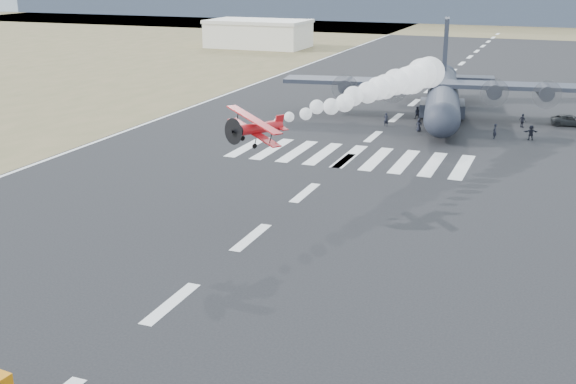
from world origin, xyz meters
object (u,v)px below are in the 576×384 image
Objects in this scene: aerobatic_biplane at (256,128)px; crew_h at (418,113)px; crew_a at (495,131)px; crew_d at (522,121)px; crew_c at (439,124)px; support_vehicle at (571,120)px; crew_e at (419,125)px; hangar_left at (258,33)px; crew_f at (531,132)px; crew_b at (448,117)px; transport_aircraft at (443,93)px; crew_g at (386,119)px.

crew_h is (3.78, 44.80, -6.85)m from aerobatic_biplane.
crew_a is 8.03m from crew_d.
crew_d is 1.01× the size of crew_h.
crew_a is at bearing -39.06° from crew_h.
crew_c reaches higher than crew_d.
support_vehicle is 3.01× the size of crew_e.
crew_d is 13.42m from crew_h.
hangar_left is 13.35× the size of crew_c.
crew_h is (-1.65, 7.29, 0.05)m from crew_e.
crew_f reaches higher than crew_d.
aerobatic_biplane is at bearing 41.88° from crew_f.
crew_c is at bearing -60.56° from crew_h.
aerobatic_biplane reaches higher than support_vehicle.
crew_b is (-14.87, -4.84, 0.23)m from support_vehicle.
transport_aircraft is 23.75× the size of crew_f.
crew_a is 13.32m from crew_h.
support_vehicle is 20.34m from crew_e.
support_vehicle is at bearing 6.10° from crew_h.
support_vehicle is (74.01, -69.85, -2.73)m from hangar_left.
support_vehicle is (16.45, 0.03, -2.49)m from transport_aircraft.
crew_f is (69.71, -79.95, -2.51)m from hangar_left.
hangar_left reaches higher than crew_e.
crew_c is at bearing -179.90° from crew_g.
crew_h reaches higher than support_vehicle.
aerobatic_biplane reaches higher than crew_c.
crew_g is at bearing 58.05° from crew_d.
crew_a is 9.14m from crew_e.
hangar_left is 95.30m from crew_b.
crew_e is (-17.50, -10.36, 0.13)m from support_vehicle.
crew_g reaches higher than support_vehicle.
crew_c is at bearing -26.78° from crew_f.
crew_b is at bearing -118.59° from crew_c.
crew_c is at bearing 122.29° from crew_b.
crew_b is 4.34m from crew_c.
crew_h is (-2.69, -3.05, -2.30)m from transport_aircraft.
aerobatic_biplane reaches higher than crew_f.
crew_g is at bearing -26.04° from crew_f.
crew_b reaches higher than crew_g.
crew_d is at bearing -158.35° from crew_g.
aerobatic_biplane is 48.24m from crew_d.
crew_c is 11.19m from crew_d.
crew_b is 0.99× the size of crew_c.
aerobatic_biplane is 48.50m from transport_aircraft.
hangar_left reaches higher than crew_c.
crew_g reaches higher than crew_e.
crew_b is 1.05× the size of crew_d.
crew_e reaches higher than support_vehicle.
transport_aircraft is 26.11× the size of crew_e.
crew_c is (-6.90, 1.75, 0.03)m from crew_a.
support_vehicle is 2.82× the size of crew_g.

